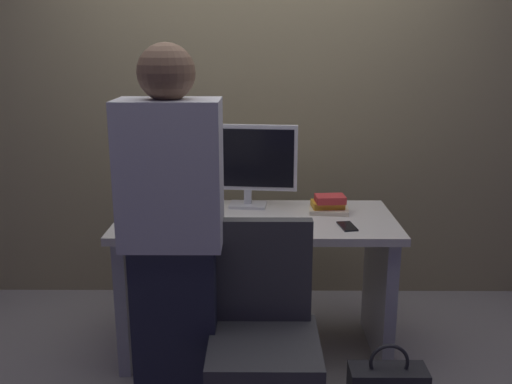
# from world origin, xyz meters

# --- Properties ---
(ground_plane) EXTENTS (9.00, 9.00, 0.00)m
(ground_plane) POSITION_xyz_m (0.00, 0.00, 0.00)
(ground_plane) COLOR gray
(wall_back) EXTENTS (6.40, 0.10, 3.00)m
(wall_back) POSITION_xyz_m (0.00, 0.79, 1.50)
(wall_back) COLOR #8C7F5B
(wall_back) RESTS_ON ground
(desk) EXTENTS (1.44, 0.66, 0.76)m
(desk) POSITION_xyz_m (0.00, 0.00, 0.52)
(desk) COLOR beige
(desk) RESTS_ON ground
(office_chair) EXTENTS (0.52, 0.52, 0.94)m
(office_chair) POSITION_xyz_m (0.04, -0.75, 0.43)
(office_chair) COLOR black
(office_chair) RESTS_ON ground
(person_at_desk) EXTENTS (0.40, 0.24, 1.64)m
(person_at_desk) POSITION_xyz_m (-0.33, -0.67, 0.84)
(person_at_desk) COLOR #262838
(person_at_desk) RESTS_ON ground
(monitor) EXTENTS (0.54, 0.16, 0.46)m
(monitor) POSITION_xyz_m (-0.05, 0.20, 1.01)
(monitor) COLOR silver
(monitor) RESTS_ON desk
(keyboard) EXTENTS (0.44, 0.15, 0.02)m
(keyboard) POSITION_xyz_m (-0.08, -0.15, 0.77)
(keyboard) COLOR #262626
(keyboard) RESTS_ON desk
(mouse) EXTENTS (0.06, 0.10, 0.03)m
(mouse) POSITION_xyz_m (0.21, -0.12, 0.77)
(mouse) COLOR white
(mouse) RESTS_ON desk
(cup_near_keyboard) EXTENTS (0.07, 0.07, 0.09)m
(cup_near_keyboard) POSITION_xyz_m (-0.48, -0.12, 0.80)
(cup_near_keyboard) COLOR white
(cup_near_keyboard) RESTS_ON desk
(cup_by_monitor) EXTENTS (0.07, 0.07, 0.08)m
(cup_by_monitor) POSITION_xyz_m (-0.51, 0.11, 0.80)
(cup_by_monitor) COLOR #3372B2
(cup_by_monitor) RESTS_ON desk
(book_stack) EXTENTS (0.22, 0.16, 0.10)m
(book_stack) POSITION_xyz_m (0.39, 0.09, 0.80)
(book_stack) COLOR beige
(book_stack) RESTS_ON desk
(cell_phone) EXTENTS (0.09, 0.15, 0.01)m
(cell_phone) POSITION_xyz_m (0.45, -0.16, 0.76)
(cell_phone) COLOR black
(cell_phone) RESTS_ON desk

